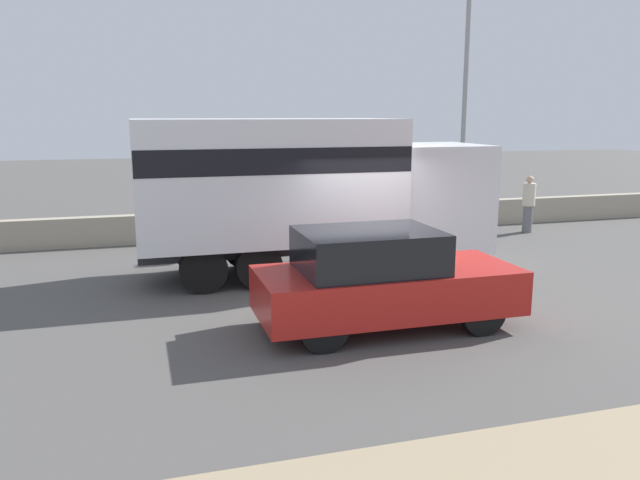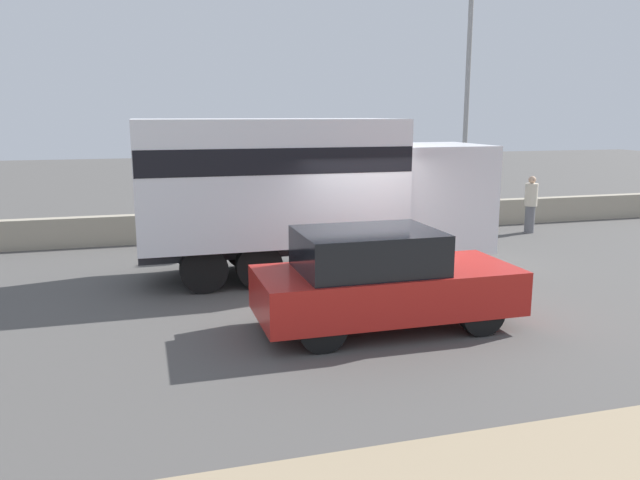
{
  "view_description": "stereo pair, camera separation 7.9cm",
  "coord_description": "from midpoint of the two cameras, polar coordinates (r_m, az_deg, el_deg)",
  "views": [
    {
      "loc": [
        -4.2,
        -9.83,
        3.3
      ],
      "look_at": [
        -1.1,
        0.7,
        1.08
      ],
      "focal_mm": 35.0,
      "sensor_mm": 36.0,
      "label": 1
    },
    {
      "loc": [
        -4.13,
        -9.85,
        3.3
      ],
      "look_at": [
        -1.1,
        0.7,
        1.08
      ],
      "focal_mm": 35.0,
      "sensor_mm": 36.0,
      "label": 2
    }
  ],
  "objects": [
    {
      "name": "box_truck",
      "position": [
        12.88,
        -1.19,
        5.06
      ],
      "size": [
        7.3,
        2.37,
        3.21
      ],
      "color": "silver",
      "rests_on": "ground_plane"
    },
    {
      "name": "car_hatchback",
      "position": [
        9.73,
        5.85,
        -3.63
      ],
      "size": [
        4.06,
        1.7,
        1.57
      ],
      "color": "#B21E19",
      "rests_on": "ground_plane"
    },
    {
      "name": "ground_plane",
      "position": [
        11.18,
        6.67,
        -5.81
      ],
      "size": [
        80.0,
        80.0,
        0.0
      ],
      "primitive_type": "plane",
      "color": "#514F4C"
    },
    {
      "name": "stone_wall_backdrop",
      "position": [
        17.31,
        -1.84,
        1.71
      ],
      "size": [
        60.0,
        0.35,
        0.75
      ],
      "color": "#A39984",
      "rests_on": "ground_plane"
    },
    {
      "name": "street_lamp",
      "position": [
        18.49,
        13.45,
        13.4
      ],
      "size": [
        0.56,
        0.28,
        6.96
      ],
      "color": "gray",
      "rests_on": "ground_plane"
    },
    {
      "name": "pedestrian",
      "position": [
        18.55,
        18.82,
        3.18
      ],
      "size": [
        0.35,
        0.35,
        1.6
      ],
      "color": "slate",
      "rests_on": "ground_plane"
    }
  ]
}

